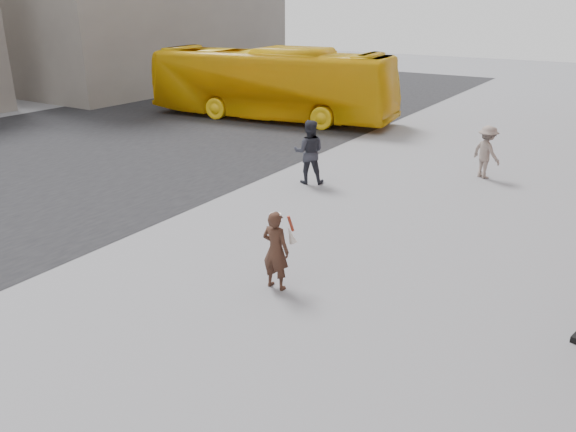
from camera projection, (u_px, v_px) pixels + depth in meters
The scene contains 7 objects.
ground at pixel (290, 310), 9.95m from camera, with size 100.00×100.00×0.00m, color #9E9EA3.
road at pixel (64, 152), 20.45m from camera, with size 16.00×60.00×0.01m, color black.
bg_building_far at pixel (143, 3), 36.00m from camera, with size 10.00×18.00×10.00m, color gray.
woman at pixel (276, 249), 10.49m from camera, with size 0.59×0.52×1.55m.
bus at pixel (271, 84), 25.62m from camera, with size 2.71×11.56×3.22m, color yellow.
pedestrian_a at pixel (309, 152), 16.63m from camera, with size 0.93×0.72×1.90m, color #2A2C35.
pedestrian_b at pixel (486, 152), 17.18m from camera, with size 1.05×0.60×1.62m, color gray.
Camera 1 is at (4.67, -7.33, 5.13)m, focal length 35.00 mm.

